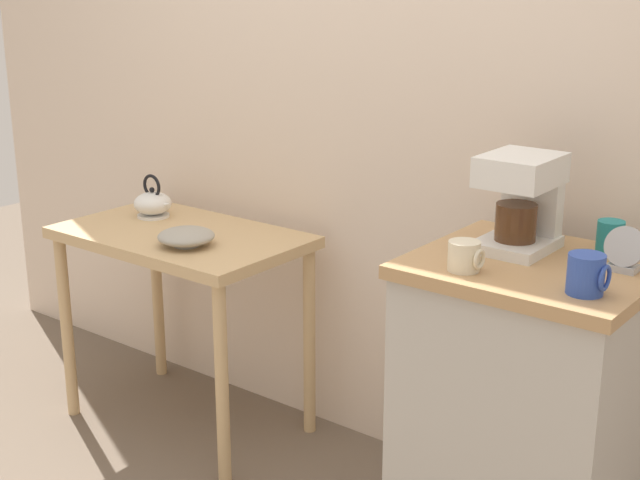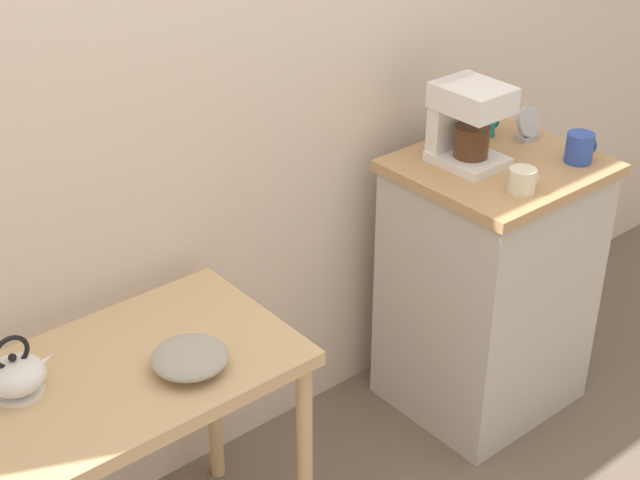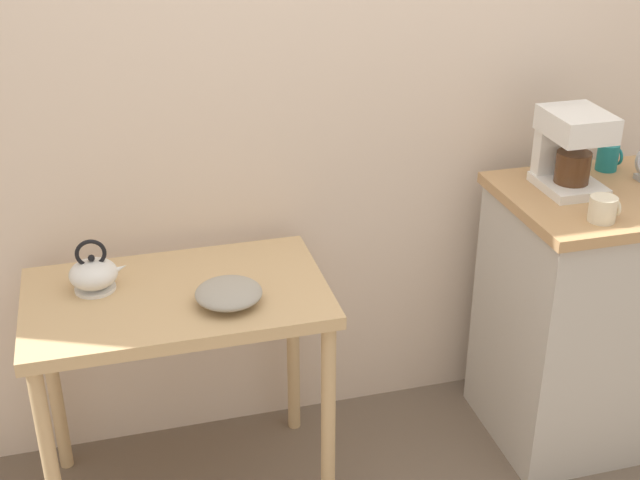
# 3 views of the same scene
# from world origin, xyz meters

# --- Properties ---
(ground_plane) EXTENTS (8.00, 8.00, 0.00)m
(ground_plane) POSITION_xyz_m (0.00, 0.00, 0.00)
(ground_plane) COLOR #6B5B4C
(back_wall) EXTENTS (4.40, 0.10, 2.80)m
(back_wall) POSITION_xyz_m (0.10, 0.37, 1.40)
(back_wall) COLOR beige
(back_wall) RESTS_ON ground_plane
(wooden_table) EXTENTS (0.88, 0.53, 0.75)m
(wooden_table) POSITION_xyz_m (-0.63, -0.01, 0.65)
(wooden_table) COLOR tan
(wooden_table) RESTS_ON ground_plane
(kitchen_counter) EXTENTS (0.61, 0.55, 0.92)m
(kitchen_counter) POSITION_xyz_m (0.73, -0.04, 0.46)
(kitchen_counter) COLOR #BCB7AD
(kitchen_counter) RESTS_ON ground_plane
(bowl_stoneware) EXTENTS (0.19, 0.19, 0.06)m
(bowl_stoneware) POSITION_xyz_m (-0.49, -0.12, 0.78)
(bowl_stoneware) COLOR #9E998C
(bowl_stoneware) RESTS_ON wooden_table
(teakettle) EXTENTS (0.17, 0.14, 0.16)m
(teakettle) POSITION_xyz_m (-0.85, 0.06, 0.80)
(teakettle) COLOR white
(teakettle) RESTS_ON wooden_table
(coffee_maker) EXTENTS (0.18, 0.22, 0.26)m
(coffee_maker) POSITION_xyz_m (0.64, 0.04, 1.06)
(coffee_maker) COLOR white
(coffee_maker) RESTS_ON kitchen_counter
(mug_blue) EXTENTS (0.09, 0.09, 0.10)m
(mug_blue) POSITION_xyz_m (0.92, -0.20, 0.97)
(mug_blue) COLOR #2D4CAD
(mug_blue) RESTS_ON kitchen_counter
(mug_dark_teal) EXTENTS (0.08, 0.07, 0.09)m
(mug_dark_teal) POSITION_xyz_m (0.86, 0.14, 0.97)
(mug_dark_teal) COLOR teal
(mug_dark_teal) RESTS_ON kitchen_counter
(mug_small_cream) EXTENTS (0.09, 0.08, 0.08)m
(mug_small_cream) POSITION_xyz_m (0.62, -0.22, 0.96)
(mug_small_cream) COLOR beige
(mug_small_cream) RESTS_ON kitchen_counter
(table_clock) EXTENTS (0.10, 0.05, 0.12)m
(table_clock) POSITION_xyz_m (0.93, 0.02, 0.97)
(table_clock) COLOR #B2B5BA
(table_clock) RESTS_ON kitchen_counter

